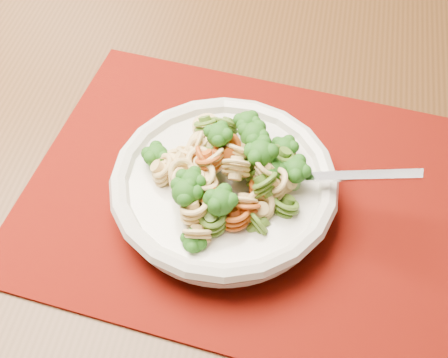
% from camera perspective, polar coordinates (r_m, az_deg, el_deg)
% --- Properties ---
extents(dining_table, '(1.61, 1.14, 0.78)m').
position_cam_1_polar(dining_table, '(0.78, -1.42, -2.62)').
color(dining_table, '#492B14').
rests_on(dining_table, ground).
extents(placemat, '(0.46, 0.36, 0.00)m').
position_cam_1_polar(placemat, '(0.67, 1.79, -1.46)').
color(placemat, '#5E1004').
rests_on(placemat, dining_table).
extents(pasta_bowl, '(0.23, 0.23, 0.04)m').
position_cam_1_polar(pasta_bowl, '(0.64, -0.00, -0.67)').
color(pasta_bowl, beige).
rests_on(pasta_bowl, placemat).
extents(pasta_broccoli_heap, '(0.20, 0.20, 0.06)m').
position_cam_1_polar(pasta_broccoli_heap, '(0.62, -0.00, 0.34)').
color(pasta_broccoli_heap, '#E1BA6F').
rests_on(pasta_broccoli_heap, pasta_bowl).
extents(fork, '(0.18, 0.03, 0.08)m').
position_cam_1_polar(fork, '(0.62, 5.40, 0.14)').
color(fork, silver).
rests_on(fork, pasta_bowl).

